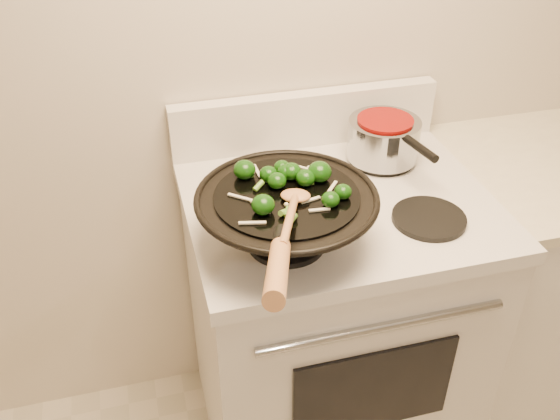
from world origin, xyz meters
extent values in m
plane|color=beige|center=(0.00, 1.50, 1.30)|extent=(3.50, 0.00, 3.50)
cube|color=silver|center=(-0.14, 1.17, 0.44)|extent=(0.76, 0.64, 0.88)
cube|color=silver|center=(-0.14, 1.17, 0.90)|extent=(0.78, 0.66, 0.04)
cube|color=silver|center=(-0.14, 1.47, 1.00)|extent=(0.78, 0.05, 0.16)
cylinder|color=#94989D|center=(-0.14, 0.84, 0.78)|extent=(0.60, 0.02, 0.02)
cube|color=black|center=(-0.14, 0.84, 0.55)|extent=(0.42, 0.01, 0.28)
cylinder|color=black|center=(-0.32, 1.02, 0.93)|extent=(0.18, 0.18, 0.01)
cylinder|color=black|center=(0.04, 1.02, 0.93)|extent=(0.18, 0.18, 0.01)
cylinder|color=black|center=(-0.32, 1.32, 0.93)|extent=(0.18, 0.18, 0.01)
cylinder|color=black|center=(0.04, 1.32, 0.93)|extent=(0.18, 0.18, 0.01)
cube|color=white|center=(0.65, 1.20, 0.44)|extent=(0.84, 0.60, 0.88)
torus|color=black|center=(-0.32, 1.02, 1.05)|extent=(0.41, 0.41, 0.01)
cylinder|color=black|center=(-0.32, 1.02, 1.05)|extent=(0.32, 0.32, 0.01)
cylinder|color=black|center=(-0.39, 0.80, 1.11)|extent=(0.05, 0.08, 0.05)
cylinder|color=#B37646|center=(-0.43, 0.67, 1.15)|extent=(0.10, 0.21, 0.09)
ellipsoid|color=#0F3908|center=(-0.30, 1.11, 1.07)|extent=(0.04, 0.04, 0.03)
cylinder|color=#4F772A|center=(-0.29, 1.11, 1.06)|extent=(0.02, 0.02, 0.02)
ellipsoid|color=#0F3908|center=(-0.38, 0.97, 1.08)|extent=(0.05, 0.05, 0.04)
ellipsoid|color=#0F3908|center=(-0.26, 1.05, 1.07)|extent=(0.04, 0.04, 0.04)
ellipsoid|color=#0F3908|center=(-0.34, 1.09, 1.07)|extent=(0.04, 0.04, 0.04)
cylinder|color=#4F772A|center=(-0.33, 1.09, 1.06)|extent=(0.02, 0.02, 0.02)
ellipsoid|color=#0F3908|center=(-0.20, 0.98, 1.07)|extent=(0.04, 0.04, 0.03)
ellipsoid|color=#0F3908|center=(-0.30, 1.09, 1.07)|extent=(0.04, 0.04, 0.03)
ellipsoid|color=#0F3908|center=(-0.39, 1.12, 1.08)|extent=(0.05, 0.05, 0.04)
cylinder|color=#4F772A|center=(-0.38, 1.12, 1.06)|extent=(0.01, 0.02, 0.02)
ellipsoid|color=#0F3908|center=(-0.24, 0.96, 1.07)|extent=(0.04, 0.04, 0.03)
ellipsoid|color=#0F3908|center=(-0.23, 1.06, 1.08)|extent=(0.06, 0.06, 0.05)
ellipsoid|color=#0F3908|center=(-0.29, 1.08, 1.08)|extent=(0.05, 0.05, 0.04)
cylinder|color=#4F772A|center=(-0.27, 1.08, 1.06)|extent=(0.02, 0.02, 0.01)
ellipsoid|color=#0F3908|center=(-0.33, 1.06, 1.07)|extent=(0.04, 0.04, 0.04)
cube|color=silver|center=(-0.36, 0.98, 1.06)|extent=(0.02, 0.05, 0.00)
cube|color=silver|center=(-0.42, 1.03, 1.06)|extent=(0.05, 0.04, 0.00)
cube|color=silver|center=(-0.27, 0.98, 1.06)|extent=(0.05, 0.02, 0.00)
cube|color=silver|center=(-0.24, 1.07, 1.06)|extent=(0.04, 0.04, 0.00)
cube|color=silver|center=(-0.41, 0.93, 1.06)|extent=(0.06, 0.02, 0.00)
cube|color=silver|center=(-0.30, 1.09, 1.06)|extent=(0.04, 0.04, 0.00)
cube|color=silver|center=(-0.36, 1.13, 1.06)|extent=(0.01, 0.06, 0.00)
cube|color=silver|center=(-0.21, 1.02, 1.06)|extent=(0.04, 0.04, 0.00)
cube|color=silver|center=(-0.24, 1.08, 1.06)|extent=(0.05, 0.03, 0.00)
cube|color=silver|center=(-0.23, 1.10, 1.06)|extent=(0.03, 0.03, 0.00)
cube|color=silver|center=(-0.27, 0.94, 1.06)|extent=(0.05, 0.01, 0.00)
cube|color=silver|center=(-0.24, 1.11, 1.06)|extent=(0.05, 0.04, 0.00)
cylinder|color=#5B932F|center=(-0.27, 1.06, 1.06)|extent=(0.03, 0.02, 0.02)
cylinder|color=#5B932F|center=(-0.37, 1.06, 1.06)|extent=(0.02, 0.03, 0.01)
cylinder|color=#5B932F|center=(-0.29, 1.11, 1.06)|extent=(0.02, 0.03, 0.01)
cylinder|color=#5B932F|center=(-0.33, 0.92, 1.06)|extent=(0.03, 0.03, 0.02)
cylinder|color=#5B932F|center=(-0.34, 1.08, 1.06)|extent=(0.02, 0.03, 0.02)
cylinder|color=#5B932F|center=(-0.26, 1.04, 1.06)|extent=(0.03, 0.02, 0.02)
cylinder|color=#5B932F|center=(-0.34, 0.95, 1.06)|extent=(0.03, 0.02, 0.02)
cylinder|color=#5B932F|center=(-0.35, 0.95, 1.06)|extent=(0.03, 0.03, 0.02)
sphere|color=beige|center=(-0.31, 0.99, 1.06)|extent=(0.01, 0.01, 0.01)
sphere|color=beige|center=(-0.33, 0.98, 1.06)|extent=(0.01, 0.01, 0.01)
sphere|color=beige|center=(-0.40, 1.01, 1.06)|extent=(0.01, 0.01, 0.01)
ellipsoid|color=#B37646|center=(-0.30, 1.00, 1.07)|extent=(0.08, 0.07, 0.02)
cylinder|color=#B37646|center=(-0.35, 0.87, 1.10)|extent=(0.11, 0.26, 0.09)
cylinder|color=#94989D|center=(0.04, 1.32, 0.99)|extent=(0.20, 0.20, 0.11)
cylinder|color=#750805|center=(0.04, 1.32, 1.05)|extent=(0.15, 0.15, 0.01)
cylinder|color=black|center=(0.07, 1.16, 1.04)|extent=(0.05, 0.12, 0.02)
camera|label=1|loc=(-0.62, -0.08, 1.81)|focal=40.00mm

